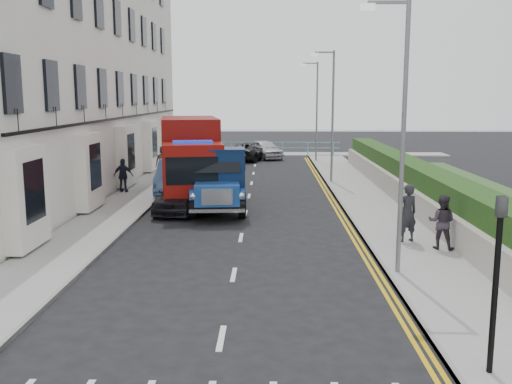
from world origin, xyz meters
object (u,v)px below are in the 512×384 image
object	(u,v)px
bedford_lorry	(217,184)
lamp_mid	(330,109)
lamp_near	(399,123)
pedestrian_east_near	(407,213)
lamp_far	(315,106)
parked_car_front	(182,195)
red_lorry	(190,157)

from	to	relation	value
bedford_lorry	lamp_mid	bearing A→B (deg)	52.02
lamp_near	pedestrian_east_near	distance (m)	4.47
lamp_near	lamp_mid	xyz separation A→B (m)	(0.00, 16.00, 0.00)
lamp_near	bedford_lorry	world-z (taller)	lamp_near
lamp_far	bedford_lorry	world-z (taller)	lamp_far
lamp_near	lamp_far	world-z (taller)	same
parked_car_front	pedestrian_east_near	world-z (taller)	pedestrian_east_near
bedford_lorry	pedestrian_east_near	distance (m)	7.97
pedestrian_east_near	red_lorry	bearing A→B (deg)	-62.53
red_lorry	parked_car_front	size ratio (longest dim) A/B	1.82
lamp_near	red_lorry	xyz separation A→B (m)	(-6.73, 10.66, -2.03)
red_lorry	parked_car_front	bearing A→B (deg)	-100.86
lamp_far	red_lorry	size ratio (longest dim) A/B	0.95
bedford_lorry	pedestrian_east_near	size ratio (longest dim) A/B	3.08
parked_car_front	lamp_mid	bearing A→B (deg)	55.56
lamp_mid	parked_car_front	world-z (taller)	lamp_mid
lamp_far	lamp_mid	bearing A→B (deg)	-90.00
lamp_far	pedestrian_east_near	bearing A→B (deg)	-87.26
lamp_near	bedford_lorry	distance (m)	9.93
lamp_near	lamp_mid	bearing A→B (deg)	90.00
red_lorry	parked_car_front	xyz separation A→B (m)	(-0.04, -2.39, -1.28)
red_lorry	pedestrian_east_near	bearing A→B (deg)	-53.54
lamp_far	bedford_lorry	bearing A→B (deg)	-106.34
bedford_lorry	red_lorry	bearing A→B (deg)	112.89
bedford_lorry	parked_car_front	xyz separation A→B (m)	(-1.48, 0.35, -0.51)
lamp_near	lamp_far	xyz separation A→B (m)	(0.00, 26.00, 0.00)
pedestrian_east_near	lamp_mid	bearing A→B (deg)	-103.90
lamp_far	parked_car_front	world-z (taller)	lamp_far
lamp_far	pedestrian_east_near	size ratio (longest dim) A/B	3.81
lamp_near	red_lorry	bearing A→B (deg)	122.27
lamp_near	parked_car_front	distance (m)	11.19
lamp_near	pedestrian_east_near	size ratio (longest dim) A/B	3.81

